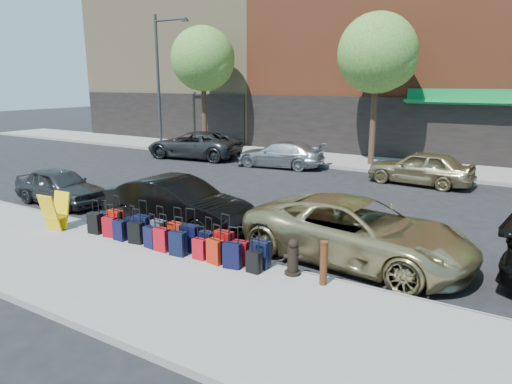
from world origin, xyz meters
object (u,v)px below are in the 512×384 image
Objects in this scene: streetlight at (160,74)px; car_far_2 at (420,168)px; suitcase_front_5 at (177,235)px; car_near_2 at (357,231)px; car_near_1 at (178,204)px; car_far_0 at (194,145)px; car_far_1 at (280,154)px; tree_center at (380,55)px; car_near_0 at (60,186)px; fire_hydrant at (293,258)px; bollard at (324,262)px; tree_left at (205,61)px; display_rack at (55,212)px.

streetlight reaches higher than car_far_2.
suitcase_front_5 is (12.87, -13.56, -4.19)m from streetlight.
car_near_2 reaches higher than suitcase_front_5.
streetlight is 17.20m from car_near_1.
suitcase_front_5 is at bearing 29.72° from car_far_0.
suitcase_front_5 is at bearing 9.51° from car_far_1.
tree_center is 13.71m from car_near_1.
car_far_0 is (-8.92, 11.76, 0.28)m from suitcase_front_5.
car_far_2 is (4.69, 9.78, -0.03)m from car_near_1.
streetlight reaches higher than car_near_2.
tree_center is 7.12× the size of suitcase_front_5.
car_near_1 is at bearing -88.11° from car_near_0.
fire_hydrant is 0.85× the size of bollard.
tree_left is 14.49m from car_far_2.
car_near_1 is (11.62, -12.06, -3.92)m from streetlight.
car_near_1 is at bearing -55.77° from tree_left.
car_far_0 is (1.01, -2.51, -4.66)m from tree_left.
streetlight reaches higher than tree_center.
tree_left is at bearing 108.58° from display_rack.
streetlight is (-2.94, -0.70, -0.75)m from tree_left.
suitcase_front_5 is 11.80m from car_far_2.
car_far_1 is at bearing -89.22° from car_far_2.
suitcase_front_5 is at bearing -12.14° from car_far_2.
streetlight is at bearing -122.07° from car_far_0.
car_far_0 is at bearing -68.09° from tree_left.
tree_center is 15.40m from car_near_0.
car_near_2 is at bearing -34.87° from streetlight.
car_far_2 is at bearing 8.87° from car_near_2.
tree_left is at bearing -117.79° from car_far_1.
display_rack is 8.22m from car_near_2.
car_far_1 is at bearing -148.21° from tree_center.
fire_hydrant is at bearing 161.06° from car_near_2.
car_far_1 is 1.06× the size of car_far_2.
streetlight reaches higher than car_far_1.
tree_center is 9.22× the size of fire_hydrant.
display_rack is at bearing 14.82° from car_far_0.
streetlight is 10.15× the size of fire_hydrant.
car_near_2 is at bearing -41.79° from tree_left.
fire_hydrant is (2.65, -14.22, -4.90)m from tree_center.
car_far_2 is at bearing -7.94° from streetlight.
car_far_2 is at bearing 79.16° from car_far_1.
car_far_1 is (9.42, -1.79, -4.02)m from streetlight.
car_far_2 is at bearing -43.92° from car_near_0.
car_near_1 is 12.81m from car_far_0.
streetlight is at bearing -107.54° from car_far_1.
display_rack is 12.45m from car_far_1.
tree_left reaches higher than car_near_2.
tree_center is 6.26m from car_far_2.
bollard is 5.48m from car_near_1.
suitcase_front_5 is 1.10× the size of bollard.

